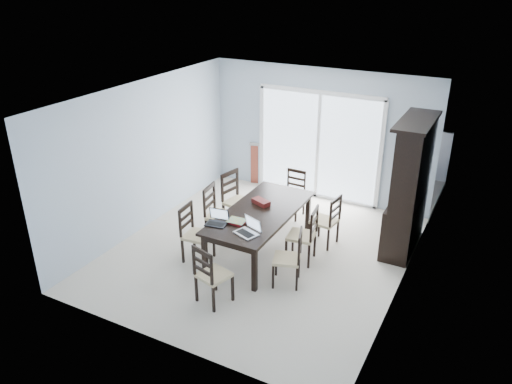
# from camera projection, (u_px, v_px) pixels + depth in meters

# --- Properties ---
(floor) EXTENTS (5.00, 5.00, 0.00)m
(floor) POSITION_uv_depth(u_px,v_px,m) (260.00, 251.00, 8.23)
(floor) COLOR beige
(floor) RESTS_ON ground
(ceiling) EXTENTS (5.00, 5.00, 0.00)m
(ceiling) POSITION_uv_depth(u_px,v_px,m) (261.00, 96.00, 7.16)
(ceiling) COLOR white
(ceiling) RESTS_ON back_wall
(back_wall) EXTENTS (4.50, 0.02, 2.60)m
(back_wall) POSITION_uv_depth(u_px,v_px,m) (319.00, 135.00, 9.71)
(back_wall) COLOR #A7B7C7
(back_wall) RESTS_ON floor
(wall_left) EXTENTS (0.02, 5.00, 2.60)m
(wall_left) POSITION_uv_depth(u_px,v_px,m) (145.00, 156.00, 8.64)
(wall_left) COLOR #A7B7C7
(wall_left) RESTS_ON floor
(wall_right) EXTENTS (0.02, 5.00, 2.60)m
(wall_right) POSITION_uv_depth(u_px,v_px,m) (408.00, 209.00, 6.74)
(wall_right) COLOR #A7B7C7
(wall_right) RESTS_ON floor
(balcony) EXTENTS (4.50, 2.00, 0.10)m
(balcony) POSITION_uv_depth(u_px,v_px,m) (332.00, 181.00, 11.07)
(balcony) COLOR gray
(balcony) RESTS_ON ground
(railing) EXTENTS (4.50, 0.06, 1.10)m
(railing) POSITION_uv_depth(u_px,v_px,m) (349.00, 142.00, 11.63)
(railing) COLOR #99999E
(railing) RESTS_ON balcony
(dining_table) EXTENTS (1.00, 2.20, 0.75)m
(dining_table) POSITION_uv_depth(u_px,v_px,m) (260.00, 215.00, 7.95)
(dining_table) COLOR black
(dining_table) RESTS_ON floor
(china_hutch) EXTENTS (0.50, 1.38, 2.20)m
(china_hutch) POSITION_uv_depth(u_px,v_px,m) (409.00, 188.00, 7.94)
(china_hutch) COLOR black
(china_hutch) RESTS_ON floor
(sliding_door) EXTENTS (2.52, 0.05, 2.18)m
(sliding_door) POSITION_uv_depth(u_px,v_px,m) (318.00, 146.00, 9.78)
(sliding_door) COLOR silver
(sliding_door) RESTS_ON floor
(chair_left_near) EXTENTS (0.44, 0.43, 1.07)m
(chair_left_near) POSITION_uv_depth(u_px,v_px,m) (192.00, 227.00, 7.81)
(chair_left_near) COLOR black
(chair_left_near) RESTS_ON floor
(chair_left_mid) EXTENTS (0.48, 0.47, 1.13)m
(chair_left_mid) POSITION_uv_depth(u_px,v_px,m) (216.00, 207.00, 8.38)
(chair_left_mid) COLOR black
(chair_left_mid) RESTS_ON floor
(chair_left_far) EXTENTS (0.54, 0.52, 1.18)m
(chair_left_far) POSITION_uv_depth(u_px,v_px,m) (235.00, 194.00, 8.82)
(chair_left_far) COLOR black
(chair_left_far) RESTS_ON floor
(chair_right_near) EXTENTS (0.49, 0.48, 1.01)m
(chair_right_near) POSITION_uv_depth(u_px,v_px,m) (293.00, 252.00, 7.19)
(chair_right_near) COLOR black
(chair_right_near) RESTS_ON floor
(chair_right_mid) EXTENTS (0.47, 0.45, 1.08)m
(chair_right_mid) POSITION_uv_depth(u_px,v_px,m) (307.00, 229.00, 7.73)
(chair_right_mid) COLOR black
(chair_right_mid) RESTS_ON floor
(chair_right_far) EXTENTS (0.44, 0.43, 1.04)m
(chair_right_far) POSITION_uv_depth(u_px,v_px,m) (330.00, 216.00, 8.21)
(chair_right_far) COLOR black
(chair_right_far) RESTS_ON floor
(chair_end_near) EXTENTS (0.49, 0.50, 1.05)m
(chair_end_near) POSITION_uv_depth(u_px,v_px,m) (209.00, 270.00, 6.73)
(chair_end_near) COLOR black
(chair_end_near) RESTS_ON floor
(chair_end_far) EXTENTS (0.39, 0.41, 1.01)m
(chair_end_far) POSITION_uv_depth(u_px,v_px,m) (294.00, 188.00, 9.26)
(chair_end_far) COLOR black
(chair_end_far) RESTS_ON floor
(laptop_dark) EXTENTS (0.34, 0.27, 0.22)m
(laptop_dark) POSITION_uv_depth(u_px,v_px,m) (216.00, 221.00, 7.48)
(laptop_dark) COLOR black
(laptop_dark) RESTS_ON dining_table
(laptop_silver) EXTENTS (0.40, 0.34, 0.23)m
(laptop_silver) POSITION_uv_depth(u_px,v_px,m) (246.00, 231.00, 7.21)
(laptop_silver) COLOR #B8B8BA
(laptop_silver) RESTS_ON dining_table
(book_stack) EXTENTS (0.28, 0.22, 0.04)m
(book_stack) POSITION_uv_depth(u_px,v_px,m) (236.00, 221.00, 7.54)
(book_stack) COLOR maroon
(book_stack) RESTS_ON dining_table
(cell_phone) EXTENTS (0.12, 0.07, 0.01)m
(cell_phone) POSITION_uv_depth(u_px,v_px,m) (239.00, 233.00, 7.24)
(cell_phone) COLOR black
(cell_phone) RESTS_ON dining_table
(game_box) EXTENTS (0.34, 0.26, 0.08)m
(game_box) POSITION_uv_depth(u_px,v_px,m) (261.00, 202.00, 8.13)
(game_box) COLOR #4A0F0E
(game_box) RESTS_ON dining_table
(hot_tub) EXTENTS (2.12, 1.98, 0.92)m
(hot_tub) POSITION_uv_depth(u_px,v_px,m) (296.00, 154.00, 11.16)
(hot_tub) COLOR maroon
(hot_tub) RESTS_ON balcony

